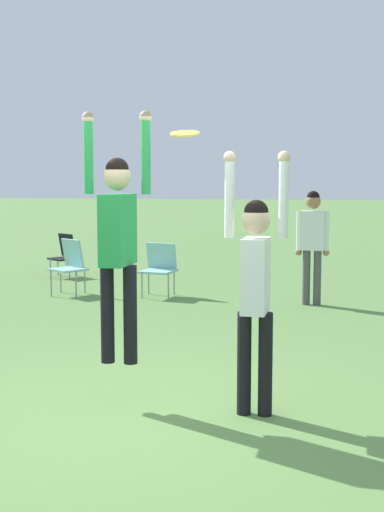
{
  "coord_description": "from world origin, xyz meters",
  "views": [
    {
      "loc": [
        1.56,
        -5.57,
        1.99
      ],
      "look_at": [
        0.39,
        0.58,
        1.3
      ],
      "focal_mm": 50.0,
      "sensor_mm": 36.0,
      "label": 1
    }
  ],
  "objects_px": {
    "frisbee": "(185,133)",
    "camping_chair_2": "(160,265)",
    "camping_chair_1": "(70,262)",
    "person_defending": "(256,276)",
    "person_spectator_near": "(313,236)",
    "camping_chair_3": "(65,253)",
    "person_jumping": "(118,231)"
  },
  "relations": [
    {
      "from": "frisbee",
      "to": "camping_chair_2",
      "type": "xyz_separation_m",
      "value": [
        -1.57,
        5.66,
        -1.84
      ]
    },
    {
      "from": "camping_chair_1",
      "to": "camping_chair_2",
      "type": "distance_m",
      "value": 1.56
    },
    {
      "from": "person_defending",
      "to": "frisbee",
      "type": "bearing_deg",
      "value": -99.8
    },
    {
      "from": "person_defending",
      "to": "person_spectator_near",
      "type": "height_order",
      "value": "person_defending"
    },
    {
      "from": "camping_chair_1",
      "to": "camping_chair_3",
      "type": "xyz_separation_m",
      "value": [
        -0.86,
        2.03,
        -0.06
      ]
    },
    {
      "from": "camping_chair_2",
      "to": "camping_chair_3",
      "type": "height_order",
      "value": "camping_chair_2"
    },
    {
      "from": "frisbee",
      "to": "person_defending",
      "type": "bearing_deg",
      "value": -12.36
    },
    {
      "from": "camping_chair_1",
      "to": "camping_chair_2",
      "type": "relative_size",
      "value": 1.05
    },
    {
      "from": "person_jumping",
      "to": "frisbee",
      "type": "bearing_deg",
      "value": -79.17
    },
    {
      "from": "person_defending",
      "to": "camping_chair_3",
      "type": "xyz_separation_m",
      "value": [
        -4.61,
        7.73,
        -0.69
      ]
    },
    {
      "from": "person_jumping",
      "to": "camping_chair_3",
      "type": "bearing_deg",
      "value": 26.57
    },
    {
      "from": "person_jumping",
      "to": "camping_chair_1",
      "type": "xyz_separation_m",
      "value": [
        -2.55,
        5.64,
        -0.99
      ]
    },
    {
      "from": "person_defending",
      "to": "camping_chair_2",
      "type": "distance_m",
      "value": 6.24
    },
    {
      "from": "person_jumping",
      "to": "camping_chair_2",
      "type": "distance_m",
      "value": 5.92
    },
    {
      "from": "camping_chair_1",
      "to": "camping_chair_3",
      "type": "relative_size",
      "value": 1.08
    },
    {
      "from": "camping_chair_3",
      "to": "person_spectator_near",
      "type": "distance_m",
      "value": 5.52
    },
    {
      "from": "frisbee",
      "to": "person_spectator_near",
      "type": "distance_m",
      "value": 5.5
    },
    {
      "from": "camping_chair_2",
      "to": "camping_chair_3",
      "type": "relative_size",
      "value": 1.03
    },
    {
      "from": "person_jumping",
      "to": "person_defending",
      "type": "distance_m",
      "value": 1.25
    },
    {
      "from": "person_jumping",
      "to": "camping_chair_1",
      "type": "distance_m",
      "value": 6.27
    },
    {
      "from": "camping_chair_3",
      "to": "person_jumping",
      "type": "bearing_deg",
      "value": 149.78
    },
    {
      "from": "person_defending",
      "to": "camping_chair_3",
      "type": "height_order",
      "value": "person_defending"
    },
    {
      "from": "person_jumping",
      "to": "camping_chair_1",
      "type": "bearing_deg",
      "value": 26.92
    },
    {
      "from": "person_defending",
      "to": "camping_chair_2",
      "type": "xyz_separation_m",
      "value": [
        -2.2,
        5.8,
        -0.66
      ]
    },
    {
      "from": "person_jumping",
      "to": "person_spectator_near",
      "type": "relative_size",
      "value": 1.22
    },
    {
      "from": "person_defending",
      "to": "person_spectator_near",
      "type": "distance_m",
      "value": 5.41
    },
    {
      "from": "camping_chair_1",
      "to": "person_spectator_near",
      "type": "xyz_separation_m",
      "value": [
        4.1,
        -0.3,
        0.54
      ]
    },
    {
      "from": "camping_chair_1",
      "to": "camping_chair_2",
      "type": "height_order",
      "value": "camping_chair_1"
    },
    {
      "from": "person_defending",
      "to": "camping_chair_1",
      "type": "xyz_separation_m",
      "value": [
        -3.75,
        5.7,
        -0.64
      ]
    },
    {
      "from": "person_spectator_near",
      "to": "person_defending",
      "type": "bearing_deg",
      "value": -83.71
    },
    {
      "from": "camping_chair_1",
      "to": "person_spectator_near",
      "type": "bearing_deg",
      "value": -149.12
    },
    {
      "from": "frisbee",
      "to": "camping_chair_1",
      "type": "relative_size",
      "value": 0.27
    }
  ]
}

